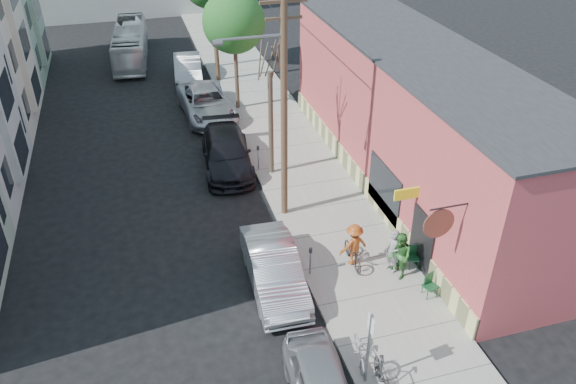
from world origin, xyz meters
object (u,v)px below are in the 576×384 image
object	(u,v)px
parking_meter_far	(258,154)
tree_leafy_mid	(234,22)
cyclist	(354,245)
car_3	(206,103)
car_2	(227,153)
patron_grey	(393,251)
bus	(130,43)
tree_bare	(271,124)
parking_meter_near	(310,257)
car_1	(274,269)
sign_post	(369,342)
utility_pole_near	(283,103)
car_4	(188,69)
patio_chair_b	(430,286)
parked_bike_b	(360,351)
patio_chair_a	(412,257)
parked_bike_a	(383,378)
patron_green	(400,256)

from	to	relation	value
parking_meter_far	tree_leafy_mid	world-z (taller)	tree_leafy_mid
cyclist	car_3	world-z (taller)	cyclist
cyclist	car_3	size ratio (longest dim) A/B	0.30
car_2	patron_grey	bearing A→B (deg)	-60.31
patron_grey	bus	bearing A→B (deg)	177.20
tree_bare	patron_grey	xyz separation A→B (m)	(2.53, -8.56, -1.69)
parking_meter_far	tree_bare	world-z (taller)	tree_bare
parking_meter_near	bus	xyz separation A→B (m)	(-5.28, 27.11, 0.30)
parking_meter_near	car_1	distance (m)	1.46
sign_post	parking_meter_near	size ratio (longest dim) A/B	2.26
utility_pole_near	car_4	xyz separation A→B (m)	(-1.88, 17.46, -4.56)
car_4	car_1	bearing A→B (deg)	-83.68
tree_bare	utility_pole_near	bearing A→B (deg)	-96.50
parking_meter_near	utility_pole_near	size ratio (longest dim) A/B	0.12
car_3	patio_chair_b	bearing A→B (deg)	-77.21
tree_bare	parked_bike_b	world-z (taller)	tree_bare
cyclist	car_1	distance (m)	3.28
patio_chair_b	parked_bike_b	xyz separation A→B (m)	(-3.60, -2.08, -0.02)
utility_pole_near	cyclist	distance (m)	6.24
cyclist	car_2	size ratio (longest dim) A/B	0.31
sign_post	tree_leafy_mid	bearing A→B (deg)	88.79
sign_post	car_2	distance (m)	14.56
sign_post	car_2	size ratio (longest dim) A/B	0.48
patio_chair_b	cyclist	distance (m)	3.24
tree_leafy_mid	patron_grey	size ratio (longest dim) A/B	3.82
bus	utility_pole_near	bearing A→B (deg)	-71.61
utility_pole_near	patio_chair_a	xyz separation A→B (m)	(3.81, -4.97, -4.82)
tree_bare	patron_grey	size ratio (longest dim) A/B	2.83
tree_leafy_mid	car_2	xyz separation A→B (m)	(-2.00, -6.86, -4.55)
patio_chair_a	patron_grey	bearing A→B (deg)	-167.10
parked_bike_a	car_3	bearing A→B (deg)	104.23
parking_meter_far	patio_chair_b	size ratio (longest dim) A/B	1.41
car_3	parking_meter_far	bearing A→B (deg)	-82.22
patio_chair_b	parked_bike_a	world-z (taller)	parked_bike_a
tree_leafy_mid	car_3	size ratio (longest dim) A/B	1.17
patron_green	car_2	bearing A→B (deg)	-158.89
sign_post	parked_bike_b	distance (m)	1.49
patron_grey	car_2	distance (m)	10.88
sign_post	parking_meter_far	size ratio (longest dim) A/B	2.26
patio_chair_a	bus	distance (m)	29.28
parking_meter_near	tree_leafy_mid	distance (m)	16.69
tree_bare	tree_leafy_mid	xyz separation A→B (m)	(-0.00, 8.19, 2.62)
utility_pole_near	patron_green	size ratio (longest dim) A/B	5.16
sign_post	tree_leafy_mid	size ratio (longest dim) A/B	0.40
patio_chair_a	car_1	world-z (taller)	car_1
parking_meter_near	tree_bare	xyz separation A→B (m)	(0.55, 7.90, 1.79)
bus	car_2	bearing A→B (deg)	-72.89
patron_grey	car_2	bearing A→B (deg)	-174.95
sign_post	car_4	distance (m)	27.06
tree_bare	cyclist	size ratio (longest dim) A/B	2.90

